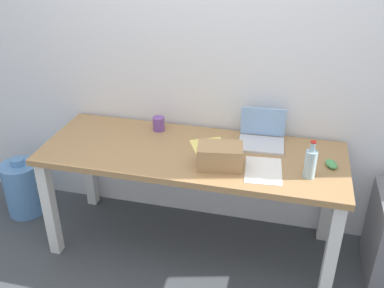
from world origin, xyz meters
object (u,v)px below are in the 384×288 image
(beer_bottle, at_px, (310,163))
(cardboard_box, at_px, (220,156))
(coffee_mug, at_px, (159,124))
(laptop_right, at_px, (262,137))
(computer_mouse, at_px, (331,164))
(desk, at_px, (192,164))
(water_cooler_jug, at_px, (23,188))

(beer_bottle, bearing_deg, cardboard_box, -179.27)
(coffee_mug, bearing_deg, laptop_right, -1.94)
(computer_mouse, distance_m, cardboard_box, 0.65)
(coffee_mug, bearing_deg, computer_mouse, -10.72)
(computer_mouse, bearing_deg, desk, 159.76)
(computer_mouse, xyz_separation_m, coffee_mug, (-1.12, 0.21, 0.03))
(desk, height_order, cardboard_box, cardboard_box)
(laptop_right, relative_size, water_cooler_jug, 0.64)
(computer_mouse, xyz_separation_m, cardboard_box, (-0.64, -0.15, 0.05))
(laptop_right, height_order, coffee_mug, laptop_right)
(cardboard_box, bearing_deg, water_cooler_jug, 172.70)
(computer_mouse, bearing_deg, water_cooler_jug, 157.40)
(laptop_right, distance_m, beer_bottle, 0.45)
(desk, xyz_separation_m, cardboard_box, (0.20, -0.13, 0.17))
(desk, xyz_separation_m, laptop_right, (0.41, 0.21, 0.14))
(desk, relative_size, laptop_right, 6.35)
(cardboard_box, relative_size, coffee_mug, 2.74)
(cardboard_box, relative_size, water_cooler_jug, 0.56)
(computer_mouse, bearing_deg, cardboard_box, 171.98)
(computer_mouse, relative_size, cardboard_box, 0.38)
(desk, height_order, coffee_mug, coffee_mug)
(computer_mouse, distance_m, water_cooler_jug, 2.24)
(beer_bottle, relative_size, cardboard_box, 0.87)
(beer_bottle, xyz_separation_m, water_cooler_jug, (-2.04, 0.19, -0.63))
(desk, height_order, laptop_right, laptop_right)
(computer_mouse, bearing_deg, coffee_mug, 147.88)
(laptop_right, bearing_deg, coffee_mug, 178.06)
(water_cooler_jug, bearing_deg, computer_mouse, -1.20)
(water_cooler_jug, bearing_deg, coffee_mug, 9.09)
(beer_bottle, distance_m, water_cooler_jug, 2.15)
(beer_bottle, relative_size, water_cooler_jug, 0.48)
(water_cooler_jug, bearing_deg, desk, -2.68)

